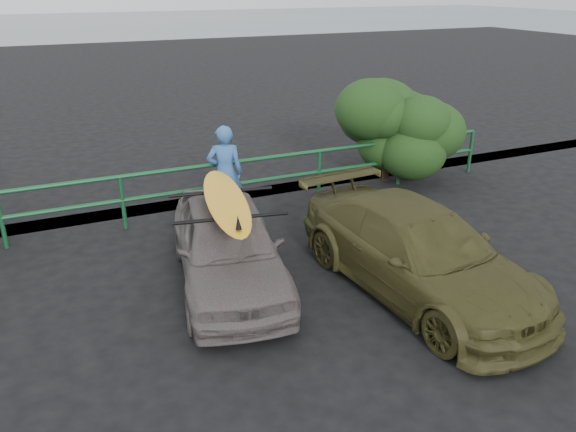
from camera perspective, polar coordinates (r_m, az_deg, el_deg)
name	(u,v)px	position (r m, az deg, el deg)	size (l,w,h in m)	color
ground	(285,373)	(6.80, -0.34, -15.68)	(80.00, 80.00, 0.00)	black
ocean	(46,25)	(65.04, -23.37, 17.36)	(200.00, 200.00, 0.00)	slate
guardrail	(177,194)	(10.76, -11.20, 2.19)	(14.00, 0.08, 1.04)	#164F2A
shrub_right	(388,133)	(12.99, 10.16, 8.30)	(3.20, 2.40, 2.10)	#1E3F17
sedan	(228,245)	(8.32, -6.13, -2.99)	(1.49, 3.69, 1.26)	#645B59
olive_vehicle	(418,252)	(8.30, 13.05, -3.55)	(1.76, 4.34, 1.26)	#413E1D
man	(225,173)	(10.57, -6.41, 4.35)	(0.66, 0.44, 1.82)	#3969AD
roof_rack	(226,204)	(8.05, -6.32, 1.20)	(1.56, 1.10, 0.05)	black
surfboard	(226,200)	(8.03, -6.34, 1.65)	(0.57, 2.74, 0.08)	#FAAA1A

